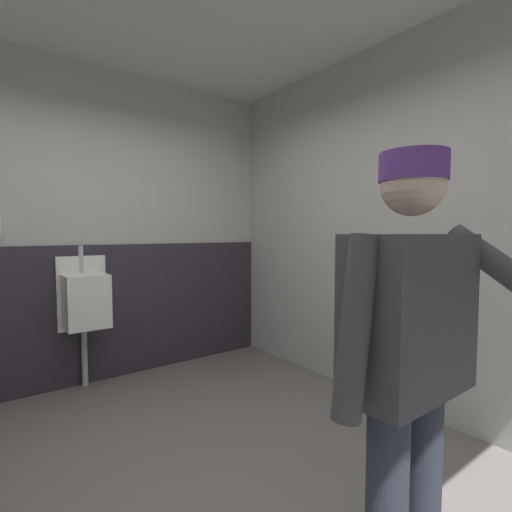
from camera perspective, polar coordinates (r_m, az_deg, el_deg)
The scene contains 6 objects.
ground_plane at distance 2.33m, azimuth -12.57°, elevation -32.52°, with size 4.24×4.25×0.04m, color slate.
wall_back at distance 3.69m, azimuth -25.15°, elevation 4.28°, with size 4.24×0.12×2.84m, color #B2B2AD.
wall_right at distance 3.16m, azimuth 19.91°, elevation 4.58°, with size 0.12×4.25×2.84m, color #B2B2AD.
wainscot_band_back at distance 3.69m, azimuth -24.58°, elevation -8.16°, with size 3.64×0.03×1.24m, color #2D2833.
urinal_solo at distance 3.51m, azimuth -24.69°, elevation -6.16°, with size 0.40×0.34×1.24m.
person at distance 1.42m, azimuth 22.63°, elevation -12.86°, with size 0.71×0.60×1.62m.
Camera 1 is at (-0.77, -1.72, 1.35)m, focal length 26.12 mm.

